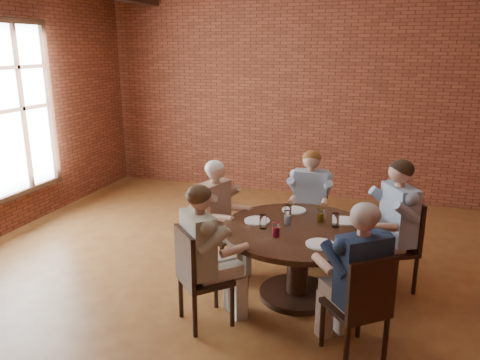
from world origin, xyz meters
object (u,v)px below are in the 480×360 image
(diner_d, at_px, (205,256))
(dining_table, at_px, (298,249))
(diner_c, at_px, (219,218))
(diner_b, at_px, (309,205))
(diner_a, at_px, (392,226))
(chair_b, at_px, (310,214))
(chair_e, at_px, (362,304))
(diner_e, at_px, (357,281))
(chair_d, at_px, (197,273))
(chair_c, at_px, (213,229))
(chair_a, at_px, (399,241))
(smartphone, at_px, (344,242))

(diner_d, bearing_deg, dining_table, -90.00)
(dining_table, relative_size, diner_d, 1.15)
(diner_c, bearing_deg, diner_b, -32.66)
(diner_a, bearing_deg, chair_b, -152.84)
(diner_d, relative_size, chair_e, 1.41)
(diner_c, height_order, diner_e, diner_e)
(chair_d, bearing_deg, diner_d, -90.00)
(chair_c, xyz_separation_m, diner_c, (0.08, -0.02, 0.15))
(chair_a, height_order, diner_c, diner_c)
(dining_table, xyz_separation_m, diner_e, (0.62, -0.77, 0.14))
(dining_table, distance_m, chair_e, 1.08)
(chair_a, xyz_separation_m, diner_a, (-0.08, -0.05, 0.17))
(dining_table, height_order, diner_d, diner_d)
(chair_d, relative_size, diner_e, 0.70)
(dining_table, relative_size, diner_e, 1.14)
(chair_c, bearing_deg, diner_c, -90.00)
(diner_d, distance_m, chair_e, 1.40)
(diner_c, relative_size, chair_d, 1.38)
(chair_b, bearing_deg, chair_c, -143.39)
(diner_d, height_order, smartphone, diner_d)
(chair_d, height_order, smartphone, chair_d)
(diner_a, height_order, diner_d, diner_a)
(diner_b, relative_size, chair_d, 1.39)
(chair_e, bearing_deg, diner_e, -90.00)
(dining_table, height_order, smartphone, smartphone)
(diner_d, bearing_deg, chair_c, -27.26)
(diner_c, xyz_separation_m, diner_e, (1.57, -1.05, 0.02))
(chair_b, bearing_deg, smartphone, -72.29)
(chair_a, bearing_deg, smartphone, -62.30)
(chair_e, distance_m, smartphone, 0.70)
(diner_a, bearing_deg, smartphone, -59.35)
(diner_a, xyz_separation_m, smartphone, (-0.41, -0.72, 0.06))
(diner_e, bearing_deg, smartphone, -112.22)
(chair_d, distance_m, diner_e, 1.40)
(diner_e, bearing_deg, chair_c, -71.92)
(chair_c, distance_m, smartphone, 1.60)
(chair_c, height_order, diner_c, diner_c)
(chair_a, height_order, chair_d, chair_a)
(chair_b, relative_size, chair_d, 0.98)
(chair_e, xyz_separation_m, diner_e, (-0.05, 0.07, 0.16))
(diner_d, bearing_deg, chair_a, -97.91)
(chair_d, bearing_deg, dining_table, -90.00)
(chair_b, relative_size, diner_b, 0.71)
(diner_c, height_order, chair_d, diner_c)
(diner_a, xyz_separation_m, chair_c, (-1.90, -0.19, -0.19))
(diner_c, xyz_separation_m, chair_d, (0.18, -1.04, -0.14))
(chair_c, xyz_separation_m, diner_d, (0.32, -1.01, 0.16))
(diner_b, bearing_deg, diner_a, -34.02)
(chair_e, bearing_deg, diner_b, -106.99)
(dining_table, height_order, chair_b, chair_b)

